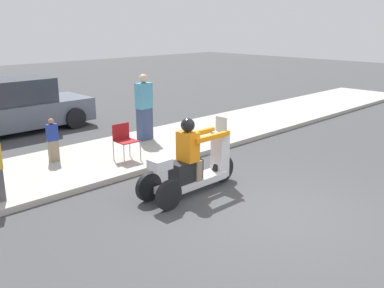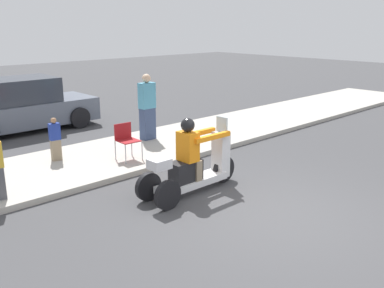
{
  "view_description": "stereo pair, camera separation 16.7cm",
  "coord_description": "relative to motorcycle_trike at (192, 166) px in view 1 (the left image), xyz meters",
  "views": [
    {
      "loc": [
        -5.67,
        -3.78,
        3.15
      ],
      "look_at": [
        -0.33,
        1.71,
        0.97
      ],
      "focal_mm": 40.0,
      "sensor_mm": 36.0,
      "label": 1
    },
    {
      "loc": [
        -5.55,
        -3.89,
        3.15
      ],
      "look_at": [
        -0.33,
        1.71,
        0.97
      ],
      "focal_mm": 40.0,
      "sensor_mm": 36.0,
      "label": 2
    }
  ],
  "objects": [
    {
      "name": "ground_plane",
      "position": [
        0.32,
        -1.71,
        -0.54
      ],
      "size": [
        60.0,
        60.0,
        0.0
      ],
      "primitive_type": "plane",
      "color": "#424244"
    },
    {
      "name": "motorcycle_trike",
      "position": [
        0.0,
        0.0,
        0.0
      ],
      "size": [
        2.26,
        0.65,
        1.48
      ],
      "color": "black",
      "rests_on": "ground"
    },
    {
      "name": "folding_chair_curbside",
      "position": [
        0.09,
        2.33,
        0.09
      ],
      "size": [
        0.48,
        0.48,
        0.82
      ],
      "color": "#A5A8AD",
      "rests_on": "sidewalk_strip"
    },
    {
      "name": "spectator_near_curb",
      "position": [
        -1.14,
        3.33,
        0.06
      ],
      "size": [
        0.25,
        0.17,
        0.99
      ],
      "color": "gray",
      "rests_on": "sidewalk_strip"
    },
    {
      "name": "spectator_mid_group",
      "position": [
        1.51,
        3.38,
        0.43
      ],
      "size": [
        0.43,
        0.27,
        1.75
      ],
      "color": "#38476B",
      "rests_on": "sidewalk_strip"
    },
    {
      "name": "sidewalk_strip",
      "position": [
        0.32,
        2.89,
        -0.48
      ],
      "size": [
        28.0,
        2.8,
        0.12
      ],
      "color": "#B2ADA3",
      "rests_on": "ground"
    },
    {
      "name": "parked_car_lot_left",
      "position": [
        -0.4,
        7.12,
        0.2
      ],
      "size": [
        4.25,
        1.95,
        1.59
      ],
      "color": "slate",
      "rests_on": "ground"
    }
  ]
}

